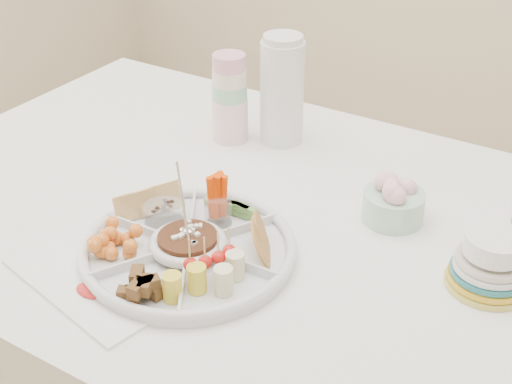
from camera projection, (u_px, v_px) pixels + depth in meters
The scene contains 14 objects.
dining_table at pixel (248, 350), 1.61m from camera, with size 1.52×1.02×0.76m, color white.
party_tray at pixel (188, 246), 1.27m from camera, with size 0.38×0.38×0.04m, color silver.
bean_dip at pixel (188, 243), 1.26m from camera, with size 0.11×0.11×0.04m, color #573416.
tortillas at pixel (261, 236), 1.25m from camera, with size 0.10×0.10×0.06m, color #AC7C4F, non-canonical shape.
carrot_cucumber at pixel (226, 193), 1.34m from camera, with size 0.10×0.10×0.09m, color #F44100, non-canonical shape.
pita_raisins at pixel (158, 202), 1.35m from camera, with size 0.10×0.10×0.06m, color #ECC167, non-canonical shape.
cherries at pixel (114, 240), 1.26m from camera, with size 0.11×0.11×0.05m, color orange, non-canonical shape.
granola_chunks at pixel (143, 280), 1.16m from camera, with size 0.09×0.09×0.04m, color #58311A, non-canonical shape.
banana_tomato at pixel (222, 269), 1.15m from camera, with size 0.11×0.11×0.09m, color #FFE48B, non-canonical shape.
cup_stack at pixel (230, 93), 1.61m from camera, with size 0.08×0.08×0.23m, color #D2F4C6.
thermos at pixel (282, 89), 1.60m from camera, with size 0.10×0.10×0.26m, color white.
flower_bowl at pixel (394, 200), 1.36m from camera, with size 0.12×0.12×0.09m, color #86B698.
plate_stack at pixel (491, 263), 1.18m from camera, with size 0.14×0.14×0.09m, color #F2B34E.
placemat at pixel (78, 287), 1.20m from camera, with size 0.32×0.11×0.01m, color silver.
Camera 1 is at (0.64, -1.00, 1.52)m, focal length 50.00 mm.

